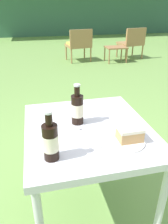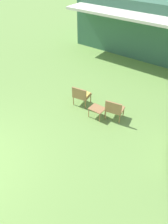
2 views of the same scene
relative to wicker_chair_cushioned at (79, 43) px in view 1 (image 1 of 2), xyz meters
name	(u,v)px [view 1 (image 1 of 2)]	position (x,y,z in m)	size (l,w,h in m)	color
ground_plane	(87,210)	(-0.87, -4.39, -0.44)	(60.00, 60.00, 0.00)	#6B9347
cabin_building	(71,2)	(0.91, 6.29, 0.93)	(9.54, 4.28, 2.72)	#38664C
wicker_chair_cushioned	(79,43)	(0.00, 0.00, 0.00)	(0.63, 0.57, 0.78)	#9E7547
wicker_chair_plain	(132,41)	(1.40, -0.02, 0.00)	(0.64, 0.58, 0.78)	#9E7547
garden_side_table	(116,49)	(0.87, -0.27, -0.11)	(0.50, 0.40, 0.37)	#996B42
patio_table	(88,138)	(-0.87, -4.39, 0.18)	(0.71, 0.79, 0.69)	silver
cake_on_plate	(128,136)	(-0.70, -4.57, 0.28)	(0.21, 0.21, 0.08)	white
cola_bottle_near	(77,109)	(-0.91, -4.32, 0.35)	(0.07, 0.07, 0.24)	black
cola_bottle_far	(51,141)	(-1.10, -4.62, 0.35)	(0.07, 0.07, 0.24)	black
fork	(115,143)	(-0.77, -4.58, 0.26)	(0.19, 0.05, 0.01)	silver
loose_bottle_cap	(79,129)	(-0.92, -4.40, 0.26)	(0.03, 0.03, 0.01)	silver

